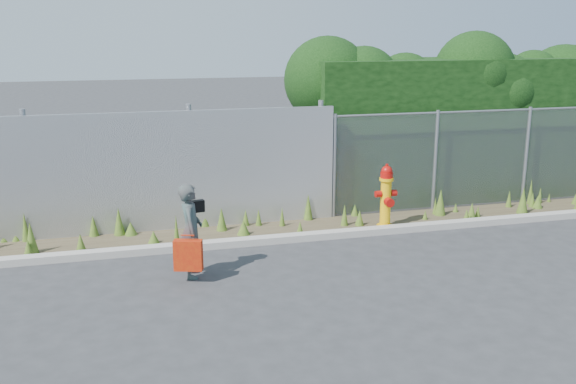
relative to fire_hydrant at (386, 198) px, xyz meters
The scene contains 10 objects.
ground 2.78m from the fire_hydrant, 130.12° to the right, with size 80.00×80.00×0.00m, color #313133.
curb 1.85m from the fire_hydrant, behind, with size 16.00×0.22×0.12m, color #A39C93.
weed_strip 1.99m from the fire_hydrant, 167.16° to the left, with size 16.00×1.32×0.54m.
corrugated_fence 5.11m from the fire_hydrant, 169.43° to the left, with size 8.50×0.21×2.30m.
chainlink_fence 2.70m from the fire_hydrant, 20.30° to the left, with size 6.50×0.07×2.05m.
hedge 3.57m from the fire_hydrant, 36.96° to the left, with size 7.81×2.03×3.58m.
fire_hydrant is the anchor object (origin of this frame).
woman 4.02m from the fire_hydrant, 158.73° to the right, with size 0.52×0.34×1.43m, color #106862.
red_tote_bag 4.21m from the fire_hydrant, 155.60° to the right, with size 0.41×0.15×0.54m.
black_shoulder_bag 3.89m from the fire_hydrant, 160.13° to the right, with size 0.24×0.10×0.18m.
Camera 1 is at (-2.92, -8.51, 3.62)m, focal length 40.00 mm.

